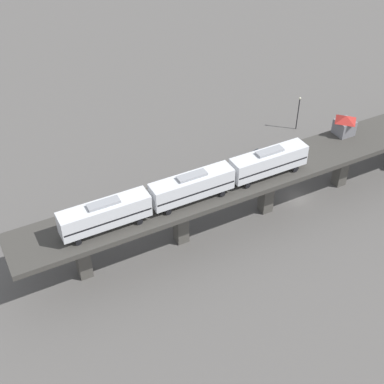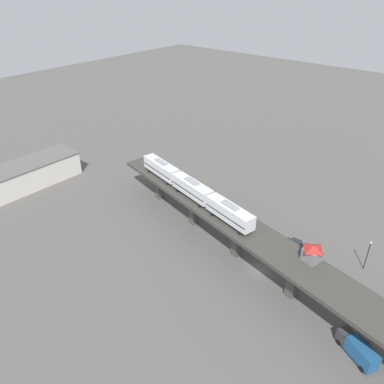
% 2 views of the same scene
% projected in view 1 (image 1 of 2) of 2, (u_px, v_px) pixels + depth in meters
% --- Properties ---
extents(ground_plane, '(400.00, 400.00, 0.00)m').
position_uv_depth(ground_plane, '(298.00, 198.00, 87.99)').
color(ground_plane, '#514F4C').
extents(elevated_viaduct, '(27.90, 91.67, 8.24)m').
position_uv_depth(elevated_viaduct, '(304.00, 163.00, 83.70)').
color(elevated_viaduct, '#393733').
rests_on(elevated_viaduct, ground).
extents(subway_train, '(10.70, 36.94, 4.45)m').
position_uv_depth(subway_train, '(192.00, 186.00, 72.86)').
color(subway_train, silver).
rests_on(subway_train, elevated_viaduct).
extents(signal_hut, '(3.83, 3.83, 3.40)m').
position_uv_depth(signal_hut, '(345.00, 124.00, 87.04)').
color(signal_hut, slate).
rests_on(signal_hut, elevated_viaduct).
extents(street_car_black, '(2.01, 4.43, 1.89)m').
position_uv_depth(street_car_black, '(256.00, 157.00, 95.68)').
color(street_car_black, black).
rests_on(street_car_black, ground).
extents(street_car_green, '(2.67, 4.68, 1.89)m').
position_uv_depth(street_car_green, '(188.00, 196.00, 86.84)').
color(street_car_green, '#1E6638').
rests_on(street_car_green, ground).
extents(street_car_blue, '(3.27, 4.75, 1.89)m').
position_uv_depth(street_car_blue, '(223.00, 183.00, 89.76)').
color(street_car_blue, '#233D93').
rests_on(street_car_blue, ground).
extents(street_lamp, '(0.44, 0.44, 6.94)m').
position_uv_depth(street_lamp, '(298.00, 110.00, 102.53)').
color(street_lamp, black).
rests_on(street_lamp, ground).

